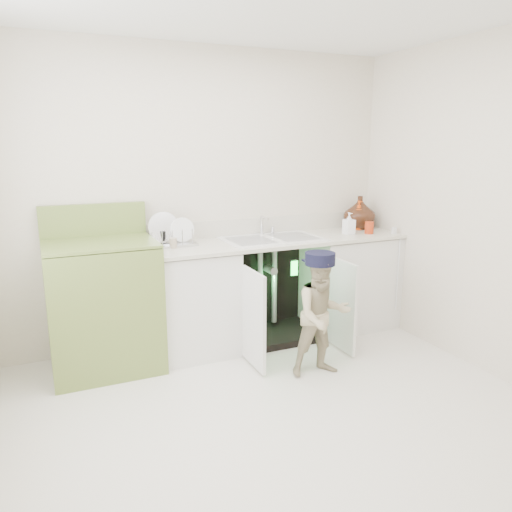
{
  "coord_description": "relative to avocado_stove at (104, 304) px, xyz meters",
  "views": [
    {
      "loc": [
        -1.31,
        -2.6,
        1.73
      ],
      "look_at": [
        0.17,
        0.7,
        0.89
      ],
      "focal_mm": 35.0,
      "sensor_mm": 36.0,
      "label": 1
    }
  ],
  "objects": [
    {
      "name": "repair_worker",
      "position": [
        1.47,
        -0.78,
        -0.04
      ],
      "size": [
        0.49,
        0.67,
        0.94
      ],
      "rotation": [
        0.0,
        0.0,
        -0.12
      ],
      "color": "#BEAF88",
      "rests_on": "ground"
    },
    {
      "name": "counter_run",
      "position": [
        1.47,
        0.03,
        -0.04
      ],
      "size": [
        2.44,
        1.02,
        1.21
      ],
      "color": "silver",
      "rests_on": "ground"
    },
    {
      "name": "avocado_stove",
      "position": [
        0.0,
        0.0,
        0.0
      ],
      "size": [
        0.81,
        0.65,
        1.25
      ],
      "color": "olive",
      "rests_on": "ground"
    },
    {
      "name": "ground",
      "position": [
        0.89,
        -1.18,
        -0.51
      ],
      "size": [
        3.5,
        3.5,
        0.0
      ],
      "primitive_type": "plane",
      "color": "beige",
      "rests_on": "ground"
    },
    {
      "name": "room_shell",
      "position": [
        0.89,
        -1.18,
        0.74
      ],
      "size": [
        6.0,
        5.5,
        1.26
      ],
      "color": "beige",
      "rests_on": "ground"
    }
  ]
}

